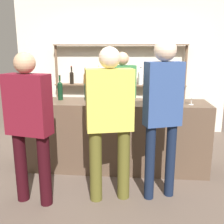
{
  "coord_description": "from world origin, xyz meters",
  "views": [
    {
      "loc": [
        0.3,
        -3.47,
        1.65
      ],
      "look_at": [
        0.0,
        0.0,
        0.82
      ],
      "focal_mm": 42.0,
      "sensor_mm": 36.0,
      "label": 1
    }
  ],
  "objects_px": {
    "server_behind_counter": "(122,93)",
    "counter_bottle_0": "(60,90)",
    "counter_bottle_1": "(96,93)",
    "ice_bucket": "(38,93)",
    "customer_right": "(163,106)",
    "wine_glass": "(192,95)",
    "counter_bottle_2": "(87,90)",
    "customer_left": "(29,119)",
    "customer_center": "(110,115)"
  },
  "relations": [
    {
      "from": "counter_bottle_0",
      "to": "server_behind_counter",
      "type": "bearing_deg",
      "value": 42.1
    },
    {
      "from": "counter_bottle_2",
      "to": "customer_right",
      "type": "height_order",
      "value": "customer_right"
    },
    {
      "from": "counter_bottle_0",
      "to": "counter_bottle_2",
      "type": "relative_size",
      "value": 0.99
    },
    {
      "from": "customer_right",
      "to": "wine_glass",
      "type": "bearing_deg",
      "value": -54.43
    },
    {
      "from": "counter_bottle_0",
      "to": "ice_bucket",
      "type": "relative_size",
      "value": 1.42
    },
    {
      "from": "wine_glass",
      "to": "customer_right",
      "type": "height_order",
      "value": "customer_right"
    },
    {
      "from": "ice_bucket",
      "to": "customer_right",
      "type": "distance_m",
      "value": 1.72
    },
    {
      "from": "counter_bottle_0",
      "to": "customer_left",
      "type": "bearing_deg",
      "value": -92.63
    },
    {
      "from": "counter_bottle_1",
      "to": "server_behind_counter",
      "type": "height_order",
      "value": "server_behind_counter"
    },
    {
      "from": "customer_left",
      "to": "server_behind_counter",
      "type": "xyz_separation_m",
      "value": [
        0.87,
        1.77,
        -0.0
      ]
    },
    {
      "from": "wine_glass",
      "to": "customer_left",
      "type": "bearing_deg",
      "value": -155.06
    },
    {
      "from": "counter_bottle_0",
      "to": "wine_glass",
      "type": "relative_size",
      "value": 2.08
    },
    {
      "from": "ice_bucket",
      "to": "customer_left",
      "type": "distance_m",
      "value": 0.91
    },
    {
      "from": "counter_bottle_0",
      "to": "customer_left",
      "type": "height_order",
      "value": "customer_left"
    },
    {
      "from": "counter_bottle_2",
      "to": "counter_bottle_0",
      "type": "bearing_deg",
      "value": -177.83
    },
    {
      "from": "ice_bucket",
      "to": "customer_left",
      "type": "bearing_deg",
      "value": -76.29
    },
    {
      "from": "ice_bucket",
      "to": "server_behind_counter",
      "type": "bearing_deg",
      "value": 39.39
    },
    {
      "from": "counter_bottle_2",
      "to": "customer_left",
      "type": "relative_size",
      "value": 0.21
    },
    {
      "from": "counter_bottle_0",
      "to": "customer_right",
      "type": "bearing_deg",
      "value": -30.56
    },
    {
      "from": "counter_bottle_1",
      "to": "counter_bottle_2",
      "type": "xyz_separation_m",
      "value": [
        -0.16,
        0.25,
        -0.0
      ]
    },
    {
      "from": "counter_bottle_2",
      "to": "wine_glass",
      "type": "bearing_deg",
      "value": -7.85
    },
    {
      "from": "customer_left",
      "to": "customer_right",
      "type": "xyz_separation_m",
      "value": [
        1.38,
        0.23,
        0.12
      ]
    },
    {
      "from": "counter_bottle_1",
      "to": "ice_bucket",
      "type": "height_order",
      "value": "counter_bottle_1"
    },
    {
      "from": "customer_center",
      "to": "customer_right",
      "type": "height_order",
      "value": "customer_right"
    },
    {
      "from": "counter_bottle_2",
      "to": "customer_center",
      "type": "height_order",
      "value": "customer_center"
    },
    {
      "from": "customer_right",
      "to": "server_behind_counter",
      "type": "relative_size",
      "value": 1.09
    },
    {
      "from": "counter_bottle_0",
      "to": "counter_bottle_1",
      "type": "height_order",
      "value": "counter_bottle_1"
    },
    {
      "from": "counter_bottle_2",
      "to": "server_behind_counter",
      "type": "bearing_deg",
      "value": 58.73
    },
    {
      "from": "ice_bucket",
      "to": "customer_right",
      "type": "bearing_deg",
      "value": -21.98
    },
    {
      "from": "counter_bottle_1",
      "to": "counter_bottle_2",
      "type": "height_order",
      "value": "counter_bottle_1"
    },
    {
      "from": "counter_bottle_0",
      "to": "customer_left",
      "type": "relative_size",
      "value": 0.21
    },
    {
      "from": "ice_bucket",
      "to": "customer_center",
      "type": "relative_size",
      "value": 0.14
    },
    {
      "from": "customer_right",
      "to": "counter_bottle_2",
      "type": "bearing_deg",
      "value": 30.27
    },
    {
      "from": "customer_center",
      "to": "server_behind_counter",
      "type": "relative_size",
      "value": 1.04
    },
    {
      "from": "customer_left",
      "to": "customer_center",
      "type": "xyz_separation_m",
      "value": [
        0.82,
        0.14,
        0.03
      ]
    },
    {
      "from": "customer_right",
      "to": "server_behind_counter",
      "type": "distance_m",
      "value": 1.62
    },
    {
      "from": "customer_right",
      "to": "server_behind_counter",
      "type": "height_order",
      "value": "customer_right"
    },
    {
      "from": "server_behind_counter",
      "to": "counter_bottle_0",
      "type": "bearing_deg",
      "value": -64.95
    },
    {
      "from": "counter_bottle_1",
      "to": "counter_bottle_2",
      "type": "relative_size",
      "value": 1.02
    },
    {
      "from": "counter_bottle_1",
      "to": "wine_glass",
      "type": "distance_m",
      "value": 1.22
    },
    {
      "from": "counter_bottle_2",
      "to": "wine_glass",
      "type": "distance_m",
      "value": 1.39
    },
    {
      "from": "ice_bucket",
      "to": "customer_left",
      "type": "height_order",
      "value": "customer_left"
    },
    {
      "from": "counter_bottle_1",
      "to": "server_behind_counter",
      "type": "xyz_separation_m",
      "value": [
        0.28,
        0.99,
        -0.16
      ]
    },
    {
      "from": "wine_glass",
      "to": "customer_center",
      "type": "relative_size",
      "value": 0.1
    },
    {
      "from": "customer_left",
      "to": "counter_bottle_0",
      "type": "bearing_deg",
      "value": 9.84
    },
    {
      "from": "ice_bucket",
      "to": "server_behind_counter",
      "type": "height_order",
      "value": "server_behind_counter"
    },
    {
      "from": "wine_glass",
      "to": "customer_left",
      "type": "relative_size",
      "value": 0.1
    },
    {
      "from": "counter_bottle_0",
      "to": "server_behind_counter",
      "type": "relative_size",
      "value": 0.21
    },
    {
      "from": "wine_glass",
      "to": "customer_center",
      "type": "distance_m",
      "value": 1.21
    },
    {
      "from": "wine_glass",
      "to": "customer_right",
      "type": "xyz_separation_m",
      "value": [
        -0.43,
        -0.61,
        -0.02
      ]
    }
  ]
}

